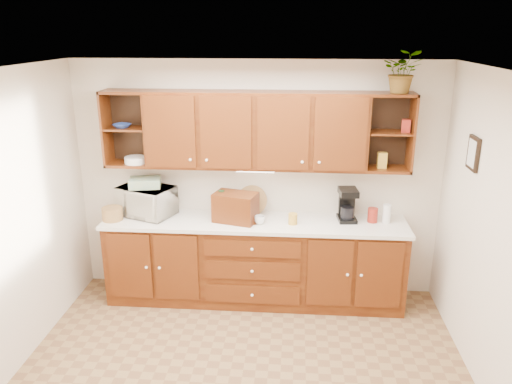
% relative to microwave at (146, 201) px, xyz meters
% --- Properties ---
extents(ceiling, '(4.00, 4.00, 0.00)m').
position_rel_microwave_xyz_m(ceiling, '(1.20, -1.53, 1.50)').
color(ceiling, white).
rests_on(ceiling, back_wall).
extents(back_wall, '(4.00, 0.00, 4.00)m').
position_rel_microwave_xyz_m(back_wall, '(1.20, 0.22, 0.20)').
color(back_wall, beige).
rests_on(back_wall, floor).
extents(right_wall, '(0.00, 3.50, 3.50)m').
position_rel_microwave_xyz_m(right_wall, '(3.20, -1.53, 0.20)').
color(right_wall, beige).
rests_on(right_wall, floor).
extents(base_cabinets, '(3.20, 0.60, 0.90)m').
position_rel_microwave_xyz_m(base_cabinets, '(1.20, -0.08, -0.65)').
color(base_cabinets, '#3A1406').
rests_on(base_cabinets, floor).
extents(countertop, '(3.24, 0.64, 0.04)m').
position_rel_microwave_xyz_m(countertop, '(1.20, -0.09, -0.18)').
color(countertop, silver).
rests_on(countertop, base_cabinets).
extents(upper_cabinets, '(3.20, 0.33, 0.80)m').
position_rel_microwave_xyz_m(upper_cabinets, '(1.21, 0.06, 0.79)').
color(upper_cabinets, '#3A1406').
rests_on(upper_cabinets, back_wall).
extents(undercabinet_light, '(0.40, 0.05, 0.02)m').
position_rel_microwave_xyz_m(undercabinet_light, '(1.20, 0.01, 0.37)').
color(undercabinet_light, white).
rests_on(undercabinet_light, upper_cabinets).
extents(framed_picture, '(0.03, 0.24, 0.30)m').
position_rel_microwave_xyz_m(framed_picture, '(3.18, -0.63, 0.75)').
color(framed_picture, black).
rests_on(framed_picture, right_wall).
extents(wicker_basket, '(0.25, 0.25, 0.14)m').
position_rel_microwave_xyz_m(wicker_basket, '(-0.32, -0.19, -0.09)').
color(wicker_basket, olive).
rests_on(wicker_basket, countertop).
extents(microwave, '(0.68, 0.58, 0.32)m').
position_rel_microwave_xyz_m(microwave, '(0.00, 0.00, 0.00)').
color(microwave, silver).
rests_on(microwave, countertop).
extents(towel_stack, '(0.37, 0.30, 0.10)m').
position_rel_microwave_xyz_m(towel_stack, '(0.00, 0.00, 0.21)').
color(towel_stack, '#BFC15A').
rests_on(towel_stack, microwave).
extents(wine_bottle, '(0.08, 0.08, 0.32)m').
position_rel_microwave_xyz_m(wine_bottle, '(0.84, -0.05, -0.00)').
color(wine_bottle, black).
rests_on(wine_bottle, countertop).
extents(woven_tray, '(0.34, 0.10, 0.33)m').
position_rel_microwave_xyz_m(woven_tray, '(1.15, 0.10, -0.15)').
color(woven_tray, olive).
rests_on(woven_tray, countertop).
extents(bread_box, '(0.50, 0.39, 0.31)m').
position_rel_microwave_xyz_m(bread_box, '(1.00, -0.11, -0.01)').
color(bread_box, '#3A1406').
rests_on(bread_box, countertop).
extents(mug_tree, '(0.26, 0.27, 0.30)m').
position_rel_microwave_xyz_m(mug_tree, '(1.18, -0.16, -0.11)').
color(mug_tree, '#3A1406').
rests_on(mug_tree, countertop).
extents(canister_red, '(0.12, 0.12, 0.15)m').
position_rel_microwave_xyz_m(canister_red, '(2.45, -0.03, -0.08)').
color(canister_red, maroon).
rests_on(canister_red, countertop).
extents(canister_white, '(0.10, 0.10, 0.20)m').
position_rel_microwave_xyz_m(canister_white, '(2.59, -0.03, -0.06)').
color(canister_white, white).
rests_on(canister_white, countertop).
extents(canister_yellow, '(0.10, 0.10, 0.12)m').
position_rel_microwave_xyz_m(canister_yellow, '(1.61, -0.15, -0.10)').
color(canister_yellow, gold).
rests_on(canister_yellow, countertop).
extents(coffee_maker, '(0.21, 0.26, 0.35)m').
position_rel_microwave_xyz_m(coffee_maker, '(2.18, 0.02, 0.01)').
color(coffee_maker, black).
rests_on(coffee_maker, countertop).
extents(bowl_stack, '(0.23, 0.23, 0.04)m').
position_rel_microwave_xyz_m(bowl_stack, '(-0.21, 0.02, 0.82)').
color(bowl_stack, navy).
rests_on(bowl_stack, upper_cabinets).
extents(plate_stack, '(0.26, 0.26, 0.07)m').
position_rel_microwave_xyz_m(plate_stack, '(-0.09, 0.02, 0.45)').
color(plate_stack, white).
rests_on(plate_stack, upper_cabinets).
extents(pantry_box_yellow, '(0.09, 0.07, 0.16)m').
position_rel_microwave_xyz_m(pantry_box_yellow, '(2.51, 0.03, 0.50)').
color(pantry_box_yellow, gold).
rests_on(pantry_box_yellow, upper_cabinets).
extents(pantry_box_red, '(0.10, 0.09, 0.13)m').
position_rel_microwave_xyz_m(pantry_box_red, '(2.72, 0.03, 0.86)').
color(pantry_box_red, maroon).
rests_on(pantry_box_red, upper_cabinets).
extents(potted_plant, '(0.43, 0.40, 0.42)m').
position_rel_microwave_xyz_m(potted_plant, '(2.64, 0.01, 1.40)').
color(potted_plant, '#999999').
rests_on(potted_plant, upper_cabinets).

